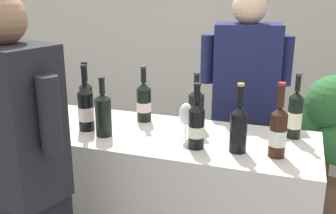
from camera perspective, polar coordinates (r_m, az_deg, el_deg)
wall_back at (r=4.50m, az=9.19°, el=12.77°), size 8.00×0.10×2.80m
counter at (r=2.33m, az=-3.47°, el=-14.90°), size 1.82×0.59×0.98m
wine_bottle_0 at (r=1.83m, az=15.61°, el=-3.40°), size 0.08×0.08×0.35m
wine_bottle_1 at (r=2.09m, az=17.85°, el=-1.09°), size 0.07×0.07×0.34m
wine_bottle_2 at (r=1.85m, az=10.16°, el=-2.89°), size 0.08×0.08×0.33m
wine_bottle_3 at (r=2.24m, az=-3.50°, el=0.80°), size 0.08×0.08×0.32m
wine_bottle_4 at (r=2.14m, az=-11.78°, el=-0.16°), size 0.09×0.09×0.35m
wine_bottle_5 at (r=2.04m, az=-9.33°, el=-0.94°), size 0.08×0.08×0.31m
wine_bottle_6 at (r=1.87m, az=4.12°, el=-2.60°), size 0.08×0.08×0.32m
wine_bottle_7 at (r=2.22m, az=-16.67°, el=0.14°), size 0.08×0.08×0.33m
wine_bottle_8 at (r=2.29m, az=-11.72°, el=0.99°), size 0.08×0.08×0.34m
wine_bottle_9 at (r=2.14m, az=4.09°, el=0.02°), size 0.08×0.08×0.31m
wine_glass at (r=1.97m, az=2.61°, el=-1.29°), size 0.07×0.07×0.19m
person_server at (r=2.61m, az=10.65°, el=-3.13°), size 0.55×0.31×1.71m
person_guest at (r=1.82m, az=-20.32°, el=-13.16°), size 0.54×0.34×1.72m
potted_shrub at (r=3.28m, az=22.18°, el=-1.85°), size 0.57×0.59×1.10m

